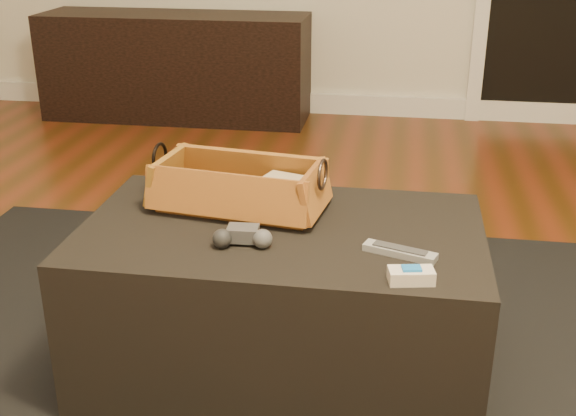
# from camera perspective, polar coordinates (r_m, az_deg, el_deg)

# --- Properties ---
(floor) EXTENTS (5.00, 5.50, 0.01)m
(floor) POSITION_cam_1_polar(r_m,az_deg,el_deg) (2.00, -5.36, -13.39)
(floor) COLOR brown
(floor) RESTS_ON ground
(baseboard) EXTENTS (5.00, 0.04, 0.12)m
(baseboard) POSITION_cam_1_polar(r_m,az_deg,el_deg) (4.45, 3.29, 8.23)
(baseboard) COLOR white
(baseboard) RESTS_ON floor
(media_cabinet) EXTENTS (1.54, 0.45, 0.61)m
(media_cabinet) POSITION_cam_1_polar(r_m,az_deg,el_deg) (4.36, -8.83, 10.98)
(media_cabinet) COLOR black
(media_cabinet) RESTS_ON floor
(area_rug) EXTENTS (2.60, 2.00, 0.01)m
(area_rug) POSITION_cam_1_polar(r_m,az_deg,el_deg) (1.97, -0.73, -13.45)
(area_rug) COLOR black
(area_rug) RESTS_ON floor
(ottoman) EXTENTS (1.00, 0.60, 0.42)m
(ottoman) POSITION_cam_1_polar(r_m,az_deg,el_deg) (1.90, -0.50, -7.28)
(ottoman) COLOR black
(ottoman) RESTS_ON area_rug
(tv_remote) EXTENTS (0.24, 0.06, 0.03)m
(tv_remote) POSITION_cam_1_polar(r_m,az_deg,el_deg) (1.90, -4.69, 0.70)
(tv_remote) COLOR black
(tv_remote) RESTS_ON wicker_basket
(cloth_bundle) EXTENTS (0.15, 0.12, 0.07)m
(cloth_bundle) POSITION_cam_1_polar(r_m,az_deg,el_deg) (1.89, -0.13, 1.39)
(cloth_bundle) COLOR tan
(cloth_bundle) RESTS_ON wicker_basket
(wicker_basket) EXTENTS (0.48, 0.30, 0.16)m
(wicker_basket) POSITION_cam_1_polar(r_m,az_deg,el_deg) (1.90, -3.88, 1.51)
(wicker_basket) COLOR #9B5A23
(wicker_basket) RESTS_ON ottoman
(game_controller) EXTENTS (0.15, 0.09, 0.05)m
(game_controller) POSITION_cam_1_polar(r_m,az_deg,el_deg) (1.69, -3.61, -2.27)
(game_controller) COLOR #3C3B3F
(game_controller) RESTS_ON ottoman
(silver_remote) EXTENTS (0.17, 0.09, 0.02)m
(silver_remote) POSITION_cam_1_polar(r_m,az_deg,el_deg) (1.67, 8.83, -3.42)
(silver_remote) COLOR #9C9DA3
(silver_remote) RESTS_ON ottoman
(cream_gadget) EXTENTS (0.10, 0.07, 0.04)m
(cream_gadget) POSITION_cam_1_polar(r_m,az_deg,el_deg) (1.56, 9.70, -5.27)
(cream_gadget) COLOR beige
(cream_gadget) RESTS_ON ottoman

